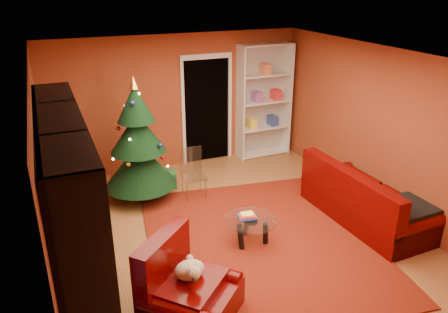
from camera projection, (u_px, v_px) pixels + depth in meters
name	position (u px, v px, depth m)	size (l,w,h in m)	color
floor	(234.00, 231.00, 6.65)	(5.00, 5.50, 0.05)	brown
ceiling	(236.00, 55.00, 5.64)	(5.00, 5.50, 0.05)	silver
wall_back	(177.00, 102.00, 8.51)	(5.00, 0.05, 2.60)	#963F22
wall_left	(43.00, 180.00, 5.25)	(0.05, 5.50, 2.60)	#963F22
wall_right	(378.00, 128.00, 7.05)	(0.05, 5.50, 2.60)	#963F22
doorway	(207.00, 111.00, 8.78)	(1.06, 0.60, 2.16)	black
rug	(260.00, 241.00, 6.32)	(3.16, 3.68, 0.02)	maroon
media_unit	(73.00, 218.00, 4.70)	(0.46, 3.01, 2.31)	black
christmas_tree	(138.00, 142.00, 7.20)	(1.20, 1.20, 2.14)	black
gift_box_teal	(97.00, 194.00, 7.43)	(0.28, 0.28, 0.28)	#206266
gift_box_green	(169.00, 179.00, 7.97)	(0.29, 0.29, 0.29)	#235F30
gift_box_red	(118.00, 182.00, 7.90)	(0.23, 0.23, 0.23)	maroon
white_bookshelf	(264.00, 102.00, 9.03)	(1.11, 0.40, 2.41)	white
armchair	(192.00, 288.00, 4.80)	(1.00, 1.00, 0.78)	#450101
dog	(189.00, 270.00, 4.79)	(0.40, 0.30, 0.25)	beige
sofa	(367.00, 194.00, 6.74)	(2.13, 0.96, 0.92)	#450101
coffee_table	(251.00, 231.00, 6.23)	(0.77, 0.77, 0.48)	gray
acrylic_chair	(194.00, 177.00, 7.47)	(0.40, 0.44, 0.79)	#66605B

